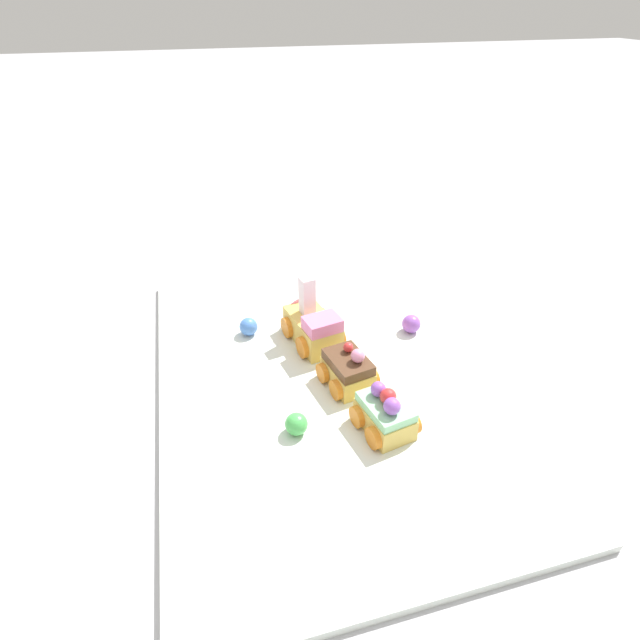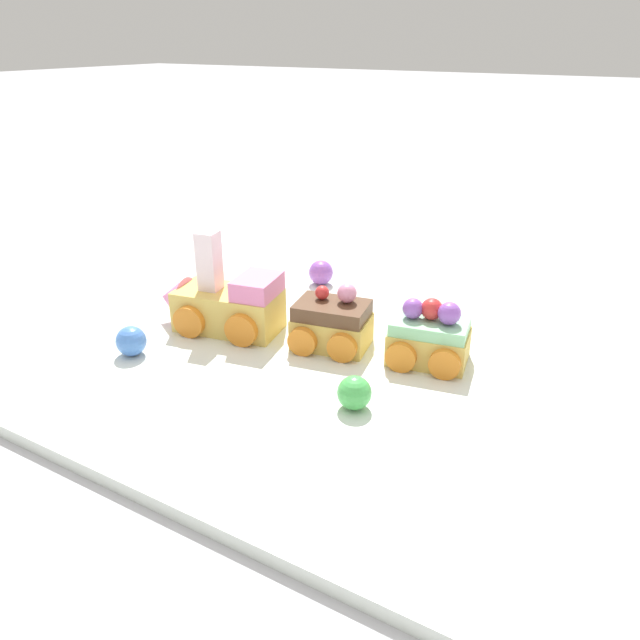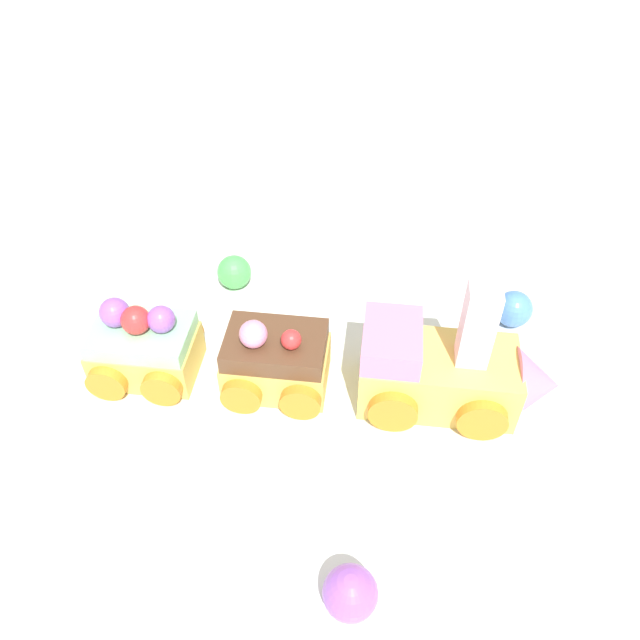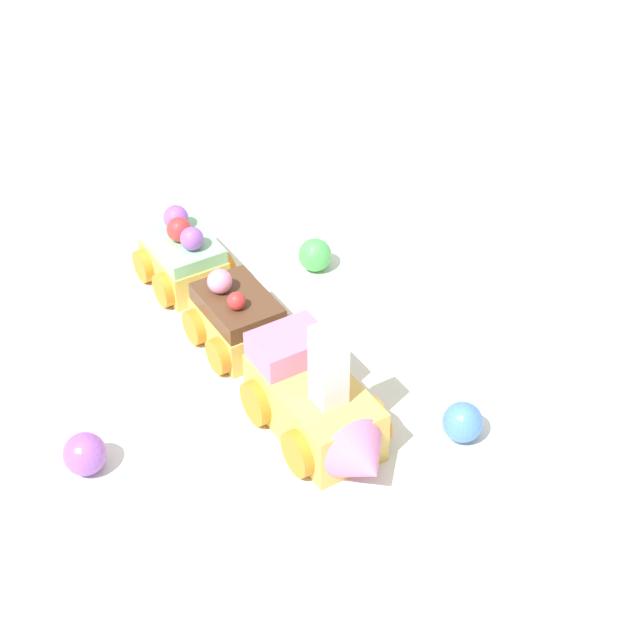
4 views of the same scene
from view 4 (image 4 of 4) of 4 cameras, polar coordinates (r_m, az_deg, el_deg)
ground_plane at (r=0.85m, az=-1.61°, el=-2.42°), size 10.00×10.00×0.00m
display_board at (r=0.85m, az=-1.62°, el=-2.11°), size 0.68×0.46×0.01m
cake_train_locomotive at (r=0.76m, az=0.07°, el=-4.72°), size 0.14×0.09×0.11m
cake_car_chocolate at (r=0.84m, az=-4.42°, el=0.01°), size 0.08×0.08×0.07m
cake_car_mint at (r=0.91m, az=-7.28°, el=3.33°), size 0.08×0.08×0.06m
gumball_blue at (r=0.77m, az=7.61°, el=-5.42°), size 0.03×0.03×0.03m
gumball_purple at (r=0.76m, az=-12.43°, el=-6.99°), size 0.03×0.03×0.03m
gumball_green at (r=0.93m, az=-0.27°, el=3.49°), size 0.03×0.03×0.03m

